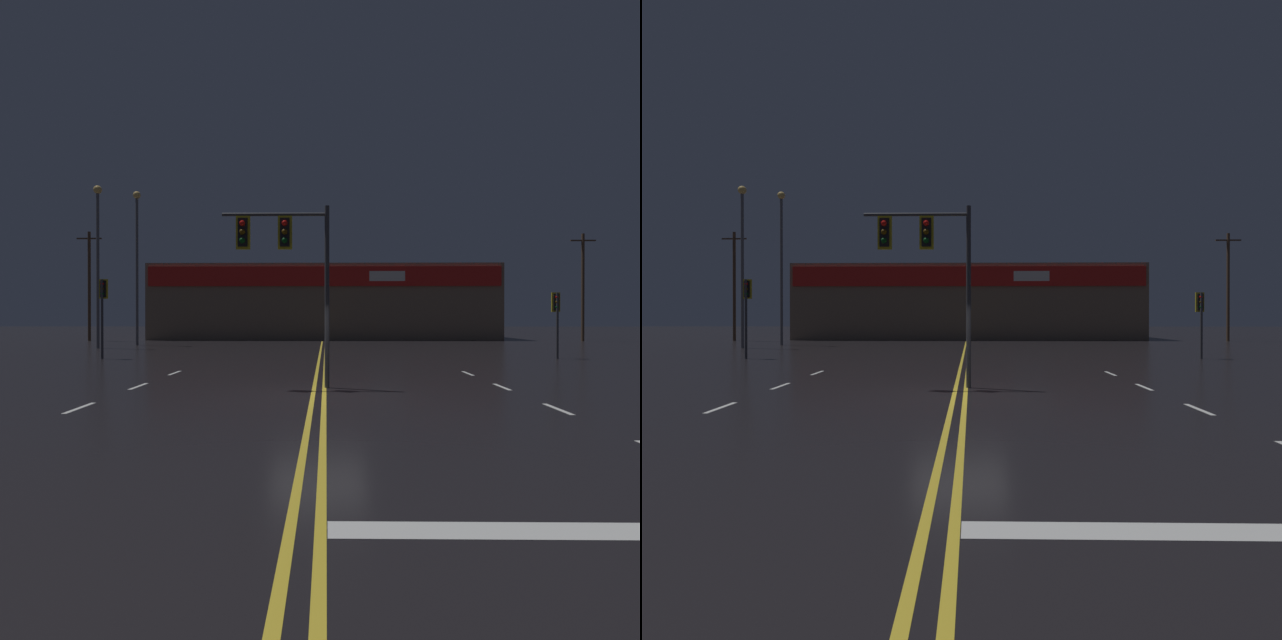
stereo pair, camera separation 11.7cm
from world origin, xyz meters
TOP-DOWN VIEW (x-y plane):
  - ground_plane at (0.00, 0.00)m, footprint 200.00×200.00m
  - road_markings at (1.15, -1.75)m, footprint 16.27×60.00m
  - traffic_signal_median at (-1.05, 1.56)m, footprint 3.18×0.36m
  - traffic_signal_corner_northeast at (11.86, 12.18)m, footprint 0.42×0.36m
  - traffic_signal_corner_northwest at (-11.04, 11.75)m, footprint 0.42×0.36m
  - streetlight_near_right at (-13.96, 23.92)m, footprint 0.56×0.56m
  - streetlight_median_approach at (-15.23, 20.29)m, footprint 0.56×0.56m
  - building_backdrop at (0.00, 36.80)m, footprint 32.46×10.23m
  - utility_pole_row at (0.66, 30.87)m, footprint 45.84×0.26m

SIDE VIEW (x-z plane):
  - ground_plane at x=0.00m, z-range 0.00..0.00m
  - road_markings at x=1.15m, z-range 0.00..0.01m
  - traffic_signal_corner_northeast at x=11.86m, z-range 0.78..4.14m
  - traffic_signal_corner_northwest at x=-11.04m, z-range 0.94..4.96m
  - building_backdrop at x=0.00m, z-range 0.01..7.04m
  - traffic_signal_median at x=-1.05m, z-range 1.38..6.77m
  - utility_pole_row at x=0.66m, z-range 0.13..9.83m
  - streetlight_median_approach at x=-15.23m, z-range 1.38..12.36m
  - streetlight_near_right at x=-13.96m, z-range 1.40..12.90m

